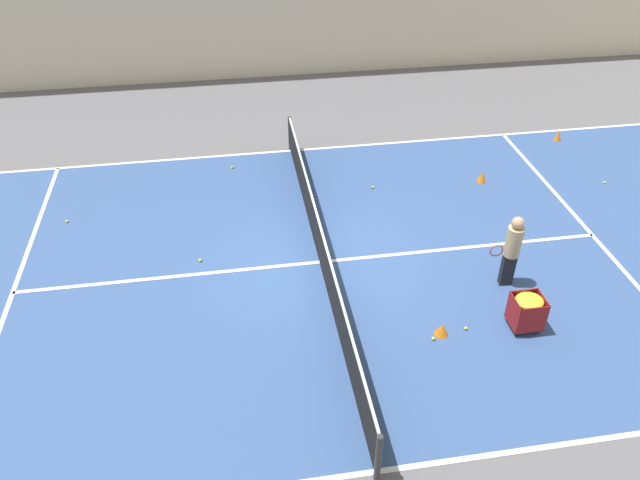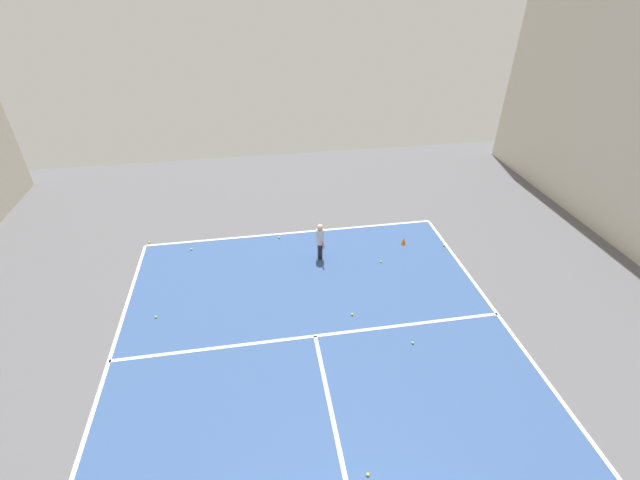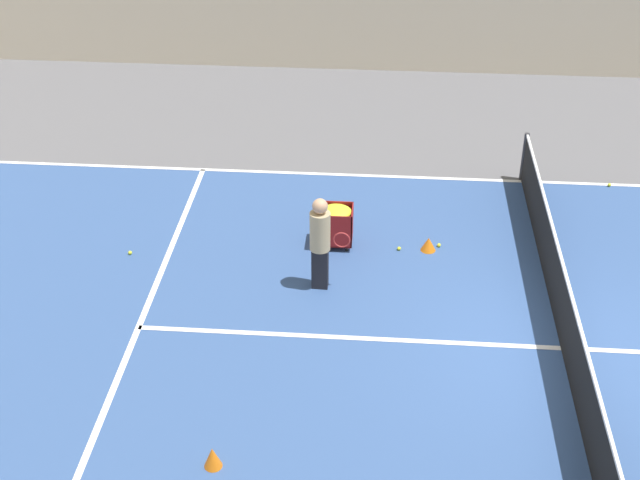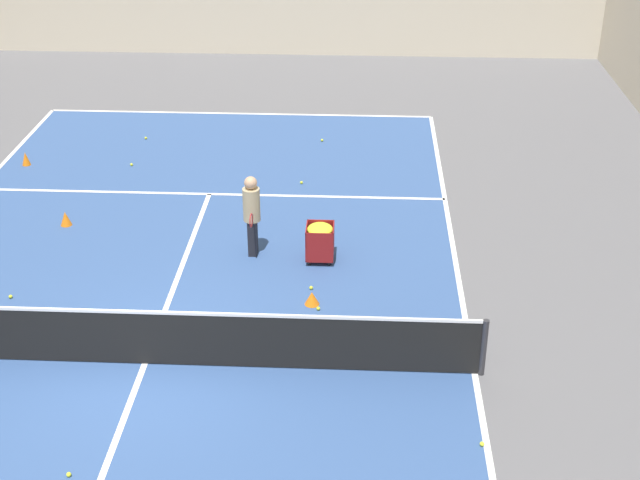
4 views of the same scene
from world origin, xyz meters
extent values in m
cube|color=white|center=(0.00, -11.87, 0.01)|extent=(10.67, 0.10, 0.00)
cube|color=white|center=(0.00, -6.53, 0.01)|extent=(10.67, 0.10, 0.00)
cube|color=black|center=(-0.73, -10.11, 0.30)|extent=(0.13, 0.22, 0.61)
cylinder|color=silver|center=(-0.73, -10.11, 0.88)|extent=(0.27, 0.27, 0.54)
sphere|color=beige|center=(-0.73, -10.11, 1.25)|extent=(0.20, 0.20, 0.20)
torus|color=#B22D2D|center=(-0.78, -9.80, 0.74)|extent=(0.03, 0.28, 0.28)
cone|color=orange|center=(-3.83, -10.46, 0.14)|extent=(0.18, 0.18, 0.27)
sphere|color=yellow|center=(-1.18, -7.16, 0.04)|extent=(0.07, 0.07, 0.07)
sphere|color=yellow|center=(3.68, -11.33, 0.04)|extent=(0.07, 0.07, 0.07)
sphere|color=yellow|center=(-2.72, -9.52, 0.04)|extent=(0.07, 0.07, 0.07)
sphere|color=yellow|center=(0.55, -11.59, 0.04)|extent=(0.07, 0.07, 0.07)
sphere|color=yellow|center=(4.39, -7.98, 0.04)|extent=(0.07, 0.07, 0.07)
sphere|color=yellow|center=(-0.45, -2.64, 0.04)|extent=(0.07, 0.07, 0.07)
sphere|color=yellow|center=(5.22, -12.03, 0.04)|extent=(0.07, 0.07, 0.07)
sphere|color=yellow|center=(-5.22, -10.11, 0.04)|extent=(0.07, 0.07, 0.07)
sphere|color=yellow|center=(-2.53, -5.83, 0.04)|extent=(0.07, 0.07, 0.07)
camera|label=1|loc=(10.81, -1.74, 8.57)|focal=35.00mm
camera|label=2|loc=(1.23, 1.68, 8.57)|focal=24.00mm
camera|label=3|loc=(-10.81, 2.83, 8.57)|focal=50.00mm
camera|label=4|loc=(3.45, -11.69, 8.57)|focal=50.00mm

